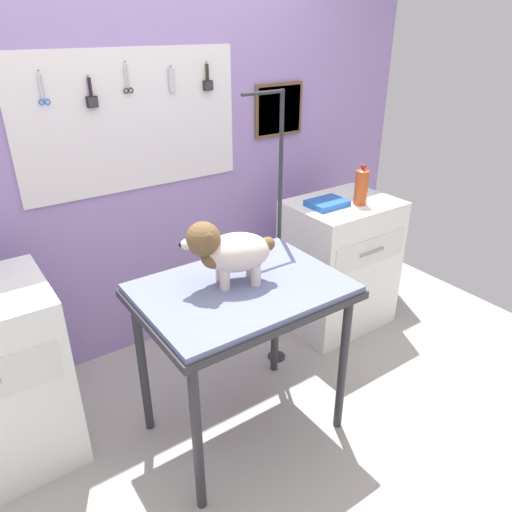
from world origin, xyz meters
TOP-DOWN VIEW (x-y plane):
  - ground at (0.00, 0.00)m, footprint 4.40×4.00m
  - rear_wall_panel at (0.00, 1.28)m, footprint 4.00×0.11m
  - grooming_table at (-0.02, 0.24)m, footprint 0.94×0.68m
  - grooming_arm at (0.46, 0.60)m, footprint 0.30×0.11m
  - dog at (-0.06, 0.29)m, footprint 0.42×0.28m
  - cabinet_right at (1.07, 0.71)m, footprint 0.68×0.54m
  - soda_bottle at (1.13, 0.62)m, footprint 0.08×0.08m
  - supply_tray at (0.93, 0.72)m, footprint 0.24×0.18m

SIDE VIEW (x-z plane):
  - ground at x=0.00m, z-range -0.04..0.00m
  - cabinet_right at x=1.07m, z-range 0.00..0.89m
  - grooming_arm at x=0.46m, z-range -0.05..1.58m
  - grooming_table at x=-0.02m, z-range 0.34..1.19m
  - supply_tray at x=0.93m, z-range 0.89..0.93m
  - soda_bottle at x=1.13m, z-range 0.88..1.14m
  - dog at x=-0.06m, z-range 0.87..1.18m
  - rear_wall_panel at x=0.00m, z-range 0.01..2.31m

